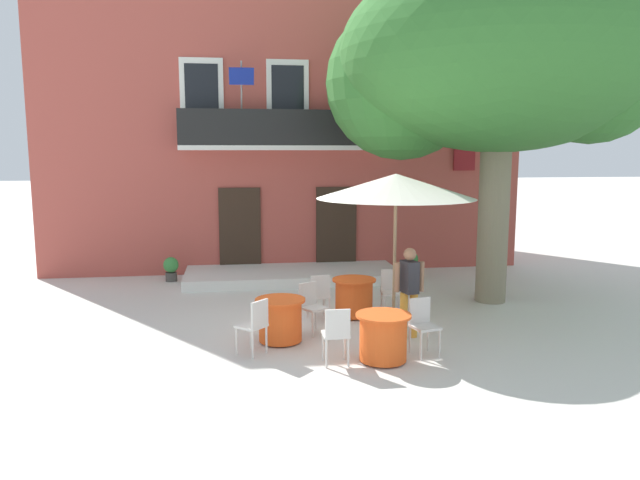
{
  "coord_description": "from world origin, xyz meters",
  "views": [
    {
      "loc": [
        -1.75,
        -10.97,
        3.25
      ],
      "look_at": [
        0.13,
        2.04,
        1.3
      ],
      "focal_mm": 33.63,
      "sensor_mm": 36.0,
      "label": 1
    }
  ],
  "objects_px": {
    "cafe_chair_middle_0": "(423,322)",
    "cafe_table_front": "(280,320)",
    "cafe_chair_front_0": "(255,323)",
    "cafe_chair_front_1": "(311,304)",
    "ground_planter_left": "(171,268)",
    "plane_tree": "(494,62)",
    "cafe_chair_near_tree_1": "(319,294)",
    "cafe_umbrella": "(396,187)",
    "pedestrian_near_entrance": "(409,287)",
    "cafe_table_middle": "(383,337)",
    "cafe_chair_near_tree_0": "(391,289)",
    "cafe_chair_middle_1": "(336,332)",
    "cafe_table_near_tree": "(354,297)",
    "ground_planter_right": "(412,264)"
  },
  "relations": [
    {
      "from": "cafe_chair_near_tree_0",
      "to": "cafe_chair_near_tree_1",
      "type": "height_order",
      "value": "same"
    },
    {
      "from": "plane_tree",
      "to": "ground_planter_left",
      "type": "bearing_deg",
      "value": 156.79
    },
    {
      "from": "cafe_chair_front_0",
      "to": "cafe_chair_front_1",
      "type": "distance_m",
      "value": 1.49
    },
    {
      "from": "cafe_chair_middle_0",
      "to": "pedestrian_near_entrance",
      "type": "relative_size",
      "value": 0.57
    },
    {
      "from": "cafe_chair_middle_0",
      "to": "cafe_table_front",
      "type": "bearing_deg",
      "value": 157.02
    },
    {
      "from": "cafe_umbrella",
      "to": "pedestrian_near_entrance",
      "type": "distance_m",
      "value": 1.85
    },
    {
      "from": "cafe_chair_front_1",
      "to": "pedestrian_near_entrance",
      "type": "relative_size",
      "value": 0.57
    },
    {
      "from": "cafe_chair_middle_1",
      "to": "cafe_table_front",
      "type": "distance_m",
      "value": 1.48
    },
    {
      "from": "cafe_table_near_tree",
      "to": "pedestrian_near_entrance",
      "type": "distance_m",
      "value": 1.7
    },
    {
      "from": "cafe_table_near_tree",
      "to": "cafe_chair_middle_1",
      "type": "relative_size",
      "value": 0.95
    },
    {
      "from": "cafe_table_near_tree",
      "to": "cafe_chair_front_0",
      "type": "bearing_deg",
      "value": -135.15
    },
    {
      "from": "cafe_chair_near_tree_1",
      "to": "pedestrian_near_entrance",
      "type": "xyz_separation_m",
      "value": [
        1.41,
        -1.28,
        0.37
      ]
    },
    {
      "from": "cafe_table_front",
      "to": "pedestrian_near_entrance",
      "type": "relative_size",
      "value": 0.54
    },
    {
      "from": "cafe_chair_middle_0",
      "to": "cafe_umbrella",
      "type": "bearing_deg",
      "value": 91.83
    },
    {
      "from": "cafe_chair_middle_1",
      "to": "cafe_table_near_tree",
      "type": "bearing_deg",
      "value": 73.12
    },
    {
      "from": "cafe_table_middle",
      "to": "cafe_chair_front_1",
      "type": "bearing_deg",
      "value": 118.91
    },
    {
      "from": "cafe_chair_near_tree_0",
      "to": "cafe_table_middle",
      "type": "bearing_deg",
      "value": -107.41
    },
    {
      "from": "cafe_table_near_tree",
      "to": "ground_planter_right",
      "type": "distance_m",
      "value": 3.93
    },
    {
      "from": "cafe_table_front",
      "to": "cafe_table_middle",
      "type": "bearing_deg",
      "value": -38.31
    },
    {
      "from": "cafe_chair_middle_0",
      "to": "cafe_chair_near_tree_1",
      "type": "bearing_deg",
      "value": 122.46
    },
    {
      "from": "cafe_umbrella",
      "to": "ground_planter_left",
      "type": "distance_m",
      "value": 6.87
    },
    {
      "from": "cafe_chair_middle_0",
      "to": "cafe_chair_front_1",
      "type": "relative_size",
      "value": 1.0
    },
    {
      "from": "cafe_chair_near_tree_1",
      "to": "pedestrian_near_entrance",
      "type": "distance_m",
      "value": 1.94
    },
    {
      "from": "plane_tree",
      "to": "cafe_chair_near_tree_0",
      "type": "bearing_deg",
      "value": -160.23
    },
    {
      "from": "cafe_chair_front_0",
      "to": "cafe_chair_front_1",
      "type": "bearing_deg",
      "value": 45.42
    },
    {
      "from": "plane_tree",
      "to": "cafe_chair_front_0",
      "type": "height_order",
      "value": "plane_tree"
    },
    {
      "from": "cafe_table_front",
      "to": "ground_planter_left",
      "type": "relative_size",
      "value": 1.41
    },
    {
      "from": "cafe_chair_front_0",
      "to": "cafe_table_near_tree",
      "type": "bearing_deg",
      "value": 44.85
    },
    {
      "from": "cafe_table_front",
      "to": "ground_planter_left",
      "type": "distance_m",
      "value": 5.77
    },
    {
      "from": "cafe_table_near_tree",
      "to": "cafe_chair_near_tree_0",
      "type": "xyz_separation_m",
      "value": [
        0.75,
        0.0,
        0.14
      ]
    },
    {
      "from": "cafe_chair_near_tree_0",
      "to": "cafe_chair_middle_1",
      "type": "bearing_deg",
      "value": -120.31
    },
    {
      "from": "cafe_chair_near_tree_1",
      "to": "cafe_chair_middle_0",
      "type": "xyz_separation_m",
      "value": [
        1.38,
        -2.17,
        0.0
      ]
    },
    {
      "from": "cafe_chair_near_tree_0",
      "to": "cafe_table_middle",
      "type": "distance_m",
      "value": 2.73
    },
    {
      "from": "cafe_table_middle",
      "to": "cafe_chair_middle_1",
      "type": "xyz_separation_m",
      "value": [
        -0.75,
        -0.07,
        0.14
      ]
    },
    {
      "from": "cafe_table_middle",
      "to": "cafe_table_front",
      "type": "xyz_separation_m",
      "value": [
        -1.51,
        1.19,
        0.0
      ]
    },
    {
      "from": "cafe_chair_near_tree_0",
      "to": "cafe_chair_front_1",
      "type": "bearing_deg",
      "value": -151.21
    },
    {
      "from": "ground_planter_right",
      "to": "pedestrian_near_entrance",
      "type": "relative_size",
      "value": 0.44
    },
    {
      "from": "cafe_table_near_tree",
      "to": "ground_planter_right",
      "type": "height_order",
      "value": "cafe_table_near_tree"
    },
    {
      "from": "cafe_table_near_tree",
      "to": "plane_tree",
      "type": "bearing_deg",
      "value": 15.23
    },
    {
      "from": "cafe_chair_near_tree_0",
      "to": "cafe_chair_front_1",
      "type": "distance_m",
      "value": 1.97
    },
    {
      "from": "cafe_table_front",
      "to": "cafe_umbrella",
      "type": "xyz_separation_m",
      "value": [
        2.17,
        0.63,
        2.22
      ]
    },
    {
      "from": "plane_tree",
      "to": "cafe_chair_middle_0",
      "type": "xyz_separation_m",
      "value": [
        -2.45,
        -3.2,
        -4.56
      ]
    },
    {
      "from": "cafe_chair_middle_0",
      "to": "plane_tree",
      "type": "bearing_deg",
      "value": 52.52
    },
    {
      "from": "cafe_table_near_tree",
      "to": "ground_planter_left",
      "type": "xyz_separation_m",
      "value": [
        -3.92,
        3.86,
        -0.05
      ]
    },
    {
      "from": "cafe_chair_near_tree_0",
      "to": "cafe_chair_near_tree_1",
      "type": "distance_m",
      "value": 1.5
    },
    {
      "from": "cafe_table_middle",
      "to": "cafe_chair_front_0",
      "type": "xyz_separation_m",
      "value": [
        -1.96,
        0.59,
        0.14
      ]
    },
    {
      "from": "ground_planter_left",
      "to": "ground_planter_right",
      "type": "bearing_deg",
      "value": -5.45
    },
    {
      "from": "cafe_table_near_tree",
      "to": "pedestrian_near_entrance",
      "type": "relative_size",
      "value": 0.54
    },
    {
      "from": "ground_planter_right",
      "to": "pedestrian_near_entrance",
      "type": "distance_m",
      "value": 5.0
    },
    {
      "from": "plane_tree",
      "to": "cafe_table_front",
      "type": "height_order",
      "value": "plane_tree"
    }
  ]
}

